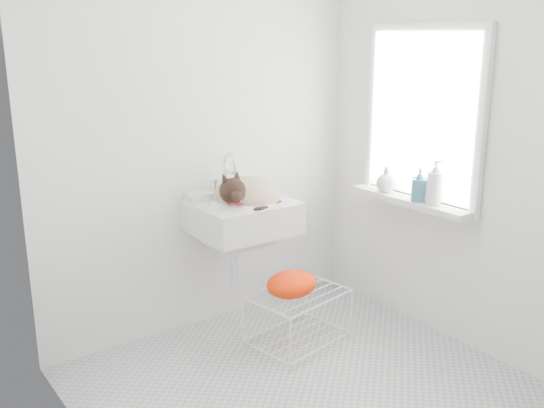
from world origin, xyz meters
TOP-DOWN VIEW (x-y plane):
  - floor at (0.00, 0.00)m, footprint 2.20×2.00m
  - back_wall at (0.00, 1.00)m, footprint 2.20×0.02m
  - right_wall at (1.10, 0.00)m, footprint 0.02×2.00m
  - left_wall at (-1.10, 0.00)m, footprint 0.02×2.00m
  - window_glass at (1.09, 0.20)m, footprint 0.01×0.80m
  - window_frame at (1.07, 0.20)m, footprint 0.04×0.90m
  - windowsill at (1.01, 0.20)m, footprint 0.16×0.88m
  - sink at (0.11, 0.74)m, footprint 0.59×0.51m
  - faucet at (0.11, 0.92)m, footprint 0.21×0.15m
  - cat at (0.12, 0.72)m, footprint 0.48×0.41m
  - wire_rack at (0.28, 0.39)m, footprint 0.61×0.47m
  - towel at (0.23, 0.39)m, footprint 0.34×0.25m
  - bottle_a at (1.00, 0.01)m, footprint 0.12×0.12m
  - bottle_b at (1.00, 0.13)m, footprint 0.13×0.13m
  - bottle_c at (1.00, 0.40)m, footprint 0.14×0.14m

SIDE VIEW (x-z plane):
  - floor at x=0.00m, z-range -0.01..0.01m
  - wire_rack at x=0.28m, z-range -0.02..0.32m
  - towel at x=0.23m, z-range 0.30..0.43m
  - windowsill at x=1.01m, z-range 0.81..0.85m
  - sink at x=0.11m, z-range 0.73..0.97m
  - bottle_a at x=1.00m, z-range 0.74..0.96m
  - bottle_b at x=1.00m, z-range 0.75..0.95m
  - bottle_c at x=1.00m, z-range 0.77..0.93m
  - cat at x=0.12m, z-range 0.75..1.04m
  - faucet at x=0.11m, z-range 0.88..1.10m
  - back_wall at x=0.00m, z-range 0.00..2.50m
  - right_wall at x=1.10m, z-range 0.00..2.50m
  - left_wall at x=-1.10m, z-range 0.00..2.50m
  - window_glass at x=1.09m, z-range 0.85..1.85m
  - window_frame at x=1.07m, z-range 0.80..1.90m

